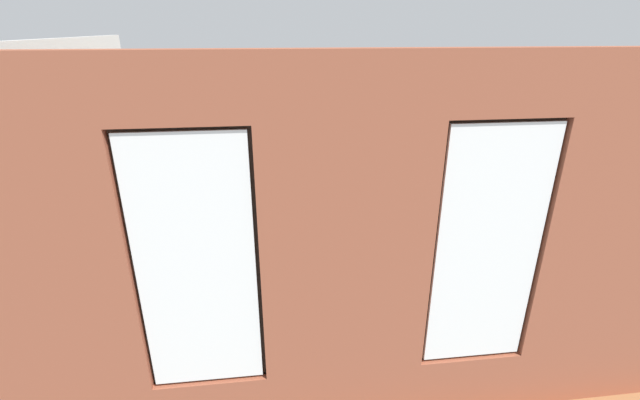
{
  "coord_description": "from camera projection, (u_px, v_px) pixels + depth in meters",
  "views": [
    {
      "loc": [
        0.55,
        5.54,
        3.27
      ],
      "look_at": [
        -0.08,
        0.4,
        1.17
      ],
      "focal_mm": 24.0,
      "sensor_mm": 36.0,
      "label": 1
    }
  ],
  "objects": [
    {
      "name": "remote_silver",
      "position": [
        318.0,
        239.0,
        6.13
      ],
      "size": [
        0.18,
        0.1,
        0.02
      ],
      "primitive_type": "cube",
      "rotation": [
        0.0,
        0.0,
        1.23
      ],
      "color": "#B2B2B7",
      "rests_on": "coffee_table"
    },
    {
      "name": "couch_left",
      "position": [
        465.0,
        236.0,
        6.48
      ],
      "size": [
        0.98,
        2.05,
        0.8
      ],
      "rotation": [
        0.0,
        0.0,
        1.63
      ],
      "color": "black",
      "rests_on": "ground_plane"
    },
    {
      "name": "tv_flatscreen",
      "position": [
        110.0,
        220.0,
        5.66
      ],
      "size": [
        1.21,
        0.2,
        0.85
      ],
      "color": "black",
      "rests_on": "media_console"
    },
    {
      "name": "coffee_table",
      "position": [
        331.0,
        246.0,
        6.09
      ],
      "size": [
        1.5,
        0.73,
        0.43
      ],
      "color": "tan",
      "rests_on": "ground_plane"
    },
    {
      "name": "cup_ceramic",
      "position": [
        358.0,
        234.0,
        6.22
      ],
      "size": [
        0.07,
        0.07,
        0.09
      ],
      "primitive_type": "cylinder",
      "color": "#33567F",
      "rests_on": "coffee_table"
    },
    {
      "name": "potted_plant_foreground_right",
      "position": [
        168.0,
        181.0,
        7.77
      ],
      "size": [
        0.73,
        0.73,
        1.02
      ],
      "color": "brown",
      "rests_on": "ground_plane"
    },
    {
      "name": "remote_black",
      "position": [
        300.0,
        247.0,
        5.92
      ],
      "size": [
        0.05,
        0.17,
        0.02
      ],
      "primitive_type": "cube",
      "rotation": [
        0.0,
        0.0,
        3.16
      ],
      "color": "black",
      "rests_on": "coffee_table"
    },
    {
      "name": "ground_plane",
      "position": [
        311.0,
        266.0,
        6.41
      ],
      "size": [
        6.69,
        6.24,
        0.1
      ],
      "primitive_type": "cube",
      "color": "#99663D"
    },
    {
      "name": "couch_by_window",
      "position": [
        291.0,
        342.0,
        4.3
      ],
      "size": [
        1.81,
        0.87,
        0.8
      ],
      "color": "black",
      "rests_on": "ground_plane"
    },
    {
      "name": "potted_plant_beside_window_right",
      "position": [
        70.0,
        332.0,
        3.82
      ],
      "size": [
        0.79,
        0.79,
        1.27
      ],
      "color": "#47423D",
      "rests_on": "ground_plane"
    },
    {
      "name": "media_console",
      "position": [
        118.0,
        264.0,
        5.91
      ],
      "size": [
        1.2,
        0.42,
        0.47
      ],
      "primitive_type": "cube",
      "color": "black",
      "rests_on": "ground_plane"
    },
    {
      "name": "potted_plant_corner_far_left",
      "position": [
        574.0,
        295.0,
        4.39
      ],
      "size": [
        0.8,
        0.8,
        1.13
      ],
      "color": "#47423D",
      "rests_on": "ground_plane"
    },
    {
      "name": "white_wall_right",
      "position": [
        71.0,
        175.0,
        5.27
      ],
      "size": [
        0.1,
        5.24,
        3.15
      ],
      "primitive_type": "cube",
      "color": "silver",
      "rests_on": "ground_plane"
    },
    {
      "name": "papasan_chair",
      "position": [
        284.0,
        189.0,
        8.02
      ],
      "size": [
        1.16,
        1.16,
        0.72
      ],
      "color": "olive",
      "rests_on": "ground_plane"
    },
    {
      "name": "potted_plant_corner_near_left",
      "position": [
        427.0,
        170.0,
        8.36
      ],
      "size": [
        0.84,
        0.84,
        1.03
      ],
      "color": "#9E5638",
      "rests_on": "ground_plane"
    },
    {
      "name": "brick_wall_with_windows",
      "position": [
        347.0,
        268.0,
        3.29
      ],
      "size": [
        6.09,
        0.3,
        3.15
      ],
      "color": "#9E5138",
      "rests_on": "ground_plane"
    },
    {
      "name": "potted_plant_near_tv",
      "position": [
        135.0,
        282.0,
        4.89
      ],
      "size": [
        0.91,
        0.82,
        1.03
      ],
      "color": "#9E5638",
      "rests_on": "ground_plane"
    },
    {
      "name": "candle_jar",
      "position": [
        331.0,
        239.0,
        6.05
      ],
      "size": [
        0.08,
        0.08,
        0.11
      ],
      "primitive_type": "cylinder",
      "color": "#B7333D",
      "rests_on": "coffee_table"
    },
    {
      "name": "table_plant_small",
      "position": [
        341.0,
        238.0,
        5.94
      ],
      "size": [
        0.13,
        0.13,
        0.21
      ],
      "color": "gray",
      "rests_on": "coffee_table"
    }
  ]
}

